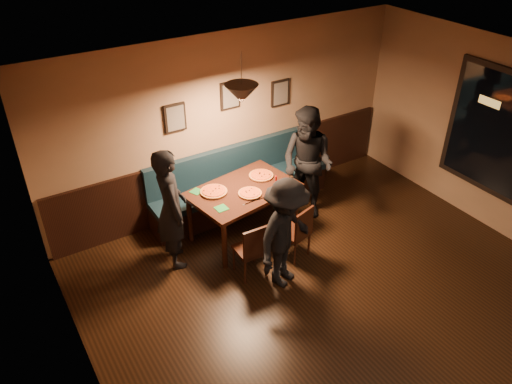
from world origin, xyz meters
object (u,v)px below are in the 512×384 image
diner_left (171,209)px  diner_front (286,234)px  chair_near_right (294,231)px  tabasco_bottle (276,178)px  chair_near_left (250,248)px  soda_glass (291,181)px  dining_table (244,212)px  diner_right (307,163)px  booth_bench (241,181)px

diner_left → diner_front: diner_left is taller
chair_near_right → tabasco_bottle: bearing=61.1°
chair_near_left → tabasco_bottle: 1.21m
diner_front → soda_glass: (0.70, 0.89, 0.10)m
dining_table → soda_glass: bearing=-31.9°
chair_near_left → tabasco_bottle: tabasco_bottle is taller
dining_table → diner_right: (1.14, -0.00, 0.49)m
booth_bench → dining_table: size_ratio=1.98×
chair_near_right → diner_left: diner_left is taller
dining_table → tabasco_bottle: 0.70m
chair_near_right → diner_front: diner_front is taller
dining_table → soda_glass: (0.64, -0.27, 0.47)m
diner_left → tabasco_bottle: bearing=-81.7°
booth_bench → chair_near_left: bearing=-116.1°
diner_left → diner_front: (1.05, -1.15, -0.10)m
dining_table → chair_near_left: size_ratio=1.80×
booth_bench → soda_glass: bearing=-71.6°
soda_glass → diner_left: bearing=171.6°
chair_near_right → tabasco_bottle: 0.85m
soda_glass → chair_near_right: bearing=-119.5°
booth_bench → soda_glass: 1.04m
diner_left → soda_glass: diner_left is taller
diner_front → soda_glass: 1.14m
chair_near_left → diner_front: 0.60m
booth_bench → diner_left: size_ratio=1.71×
booth_bench → dining_table: (-0.34, -0.65, -0.09)m
chair_near_left → soda_glass: bearing=28.9°
booth_bench → chair_near_right: 1.44m
dining_table → diner_right: 1.24m
dining_table → chair_near_left: 0.87m
diner_left → booth_bench: bearing=-54.7°
chair_near_left → chair_near_right: (0.72, 0.00, -0.00)m
diner_left → tabasco_bottle: size_ratio=15.34×
diner_left → diner_front: size_ratio=1.13×
diner_front → soda_glass: diner_front is taller
dining_table → chair_near_right: (0.35, -0.79, 0.01)m
dining_table → diner_right: bearing=-9.5°
booth_bench → chair_near_right: bearing=-89.5°
booth_bench → tabasco_bottle: booth_bench is taller
chair_near_left → diner_front: size_ratio=0.54×
booth_bench → chair_near_left: size_ratio=3.56×
booth_bench → diner_left: bearing=-155.5°
chair_near_left → soda_glass: size_ratio=6.13×
dining_table → soda_glass: size_ratio=11.01×
diner_left → diner_right: size_ratio=0.98×
chair_near_right → diner_right: size_ratio=0.47×
diner_right → soda_glass: size_ratio=13.01×
chair_near_left → chair_near_right: bearing=1.8°
booth_bench → diner_right: 1.11m
chair_near_left → diner_front: bearing=-48.7°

